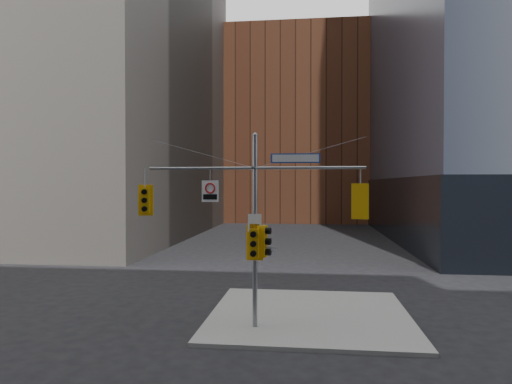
% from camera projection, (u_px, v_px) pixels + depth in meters
% --- Properties ---
extents(ground, '(160.00, 160.00, 0.00)m').
position_uv_depth(ground, '(248.00, 350.00, 14.84)').
color(ground, black).
rests_on(ground, ground).
extents(sidewalk_corner, '(8.00, 8.00, 0.15)m').
position_uv_depth(sidewalk_corner, '(310.00, 315.00, 18.57)').
color(sidewalk_corner, gray).
rests_on(sidewalk_corner, ground).
extents(brick_midrise, '(26.00, 20.00, 28.00)m').
position_uv_depth(brick_midrise, '(297.00, 130.00, 72.19)').
color(brick_midrise, brown).
rests_on(brick_midrise, ground).
extents(signal_assembly, '(8.00, 0.80, 7.30)m').
position_uv_depth(signal_assembly, '(255.00, 211.00, 16.74)').
color(signal_assembly, gray).
rests_on(signal_assembly, ground).
extents(traffic_light_west_arm, '(0.56, 0.51, 1.18)m').
position_uv_depth(traffic_light_west_arm, '(145.00, 200.00, 17.24)').
color(traffic_light_west_arm, '#E2A20B').
rests_on(traffic_light_west_arm, ground).
extents(traffic_light_east_arm, '(0.61, 0.53, 1.27)m').
position_uv_depth(traffic_light_east_arm, '(360.00, 201.00, 16.29)').
color(traffic_light_east_arm, '#E2A20B').
rests_on(traffic_light_east_arm, ground).
extents(traffic_light_pole_side, '(0.50, 0.43, 1.17)m').
position_uv_depth(traffic_light_pole_side, '(264.00, 241.00, 16.72)').
color(traffic_light_pole_side, '#E2A20B').
rests_on(traffic_light_pole_side, ground).
extents(traffic_light_pole_front, '(0.61, 0.48, 1.29)m').
position_uv_depth(traffic_light_pole_front, '(254.00, 243.00, 16.50)').
color(traffic_light_pole_front, '#E2A20B').
rests_on(traffic_light_pole_front, ground).
extents(street_sign_blade, '(1.80, 0.12, 0.35)m').
position_uv_depth(street_sign_blade, '(296.00, 158.00, 16.54)').
color(street_sign_blade, '#113B9E').
rests_on(street_sign_blade, ground).
extents(regulatory_sign_arm, '(0.64, 0.11, 0.80)m').
position_uv_depth(regulatory_sign_arm, '(210.00, 190.00, 16.91)').
color(regulatory_sign_arm, silver).
rests_on(regulatory_sign_arm, ground).
extents(regulatory_sign_pole, '(0.50, 0.05, 0.65)m').
position_uv_depth(regulatory_sign_pole, '(255.00, 223.00, 16.64)').
color(regulatory_sign_pole, silver).
rests_on(regulatory_sign_pole, ground).
extents(street_blade_ew, '(0.67, 0.04, 0.13)m').
position_uv_depth(street_blade_ew, '(267.00, 249.00, 16.72)').
color(street_blade_ew, silver).
rests_on(street_blade_ew, ground).
extents(street_blade_ns, '(0.04, 0.79, 0.16)m').
position_uv_depth(street_blade_ns, '(256.00, 256.00, 17.22)').
color(street_blade_ns, '#145926').
rests_on(street_blade_ns, ground).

